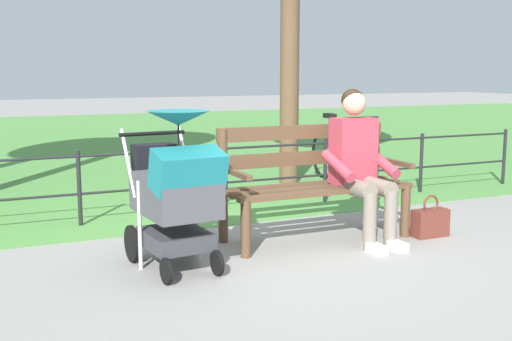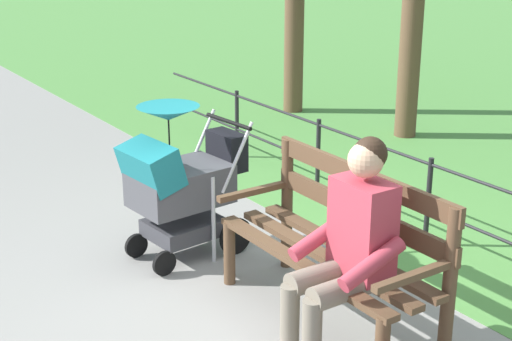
# 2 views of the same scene
# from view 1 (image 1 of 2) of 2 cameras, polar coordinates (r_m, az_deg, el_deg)

# --- Properties ---
(ground_plane) EXTENTS (60.00, 60.00, 0.00)m
(ground_plane) POSITION_cam_1_polar(r_m,az_deg,el_deg) (5.19, 1.47, -6.89)
(ground_plane) COLOR gray
(grass_lawn) EXTENTS (40.00, 16.00, 0.01)m
(grass_lawn) POSITION_cam_1_polar(r_m,az_deg,el_deg) (13.53, -15.13, 2.66)
(grass_lawn) COLOR #518E42
(grass_lawn) RESTS_ON ground
(park_bench) EXTENTS (1.60, 0.61, 0.96)m
(park_bench) POSITION_cam_1_polar(r_m,az_deg,el_deg) (5.37, 5.10, -0.62)
(park_bench) COLOR brown
(park_bench) RESTS_ON ground
(person_on_bench) EXTENTS (0.53, 0.74, 1.28)m
(person_on_bench) POSITION_cam_1_polar(r_m,az_deg,el_deg) (5.33, 9.42, 0.88)
(person_on_bench) COLOR slate
(person_on_bench) RESTS_ON ground
(stroller) EXTENTS (0.57, 0.92, 1.15)m
(stroller) POSITION_cam_1_polar(r_m,az_deg,el_deg) (4.50, -7.32, -1.63)
(stroller) COLOR black
(stroller) RESTS_ON ground
(handbag) EXTENTS (0.32, 0.14, 0.37)m
(handbag) POSITION_cam_1_polar(r_m,az_deg,el_deg) (5.65, 15.54, -4.54)
(handbag) COLOR brown
(handbag) RESTS_ON ground
(park_fence) EXTENTS (7.90, 0.04, 0.70)m
(park_fence) POSITION_cam_1_polar(r_m,az_deg,el_deg) (6.43, -1.63, 0.06)
(park_fence) COLOR black
(park_fence) RESTS_ON ground
(bicycle) EXTENTS (0.44, 1.66, 0.89)m
(bicycle) POSITION_cam_1_polar(r_m,az_deg,el_deg) (7.99, 7.81, 1.31)
(bicycle) COLOR black
(bicycle) RESTS_ON ground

